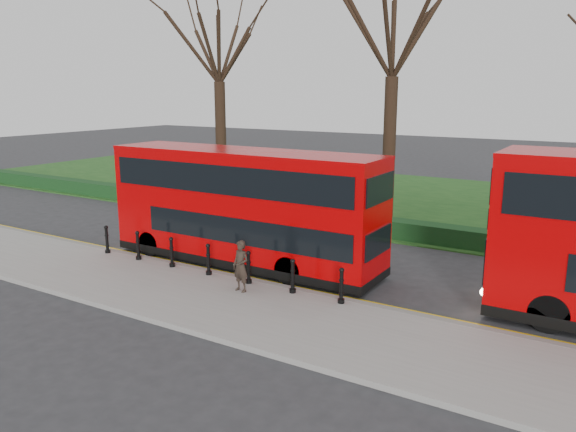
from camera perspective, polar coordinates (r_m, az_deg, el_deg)
The scene contains 12 objects.
ground at distance 20.00m, azimuth -6.27°, elevation -5.13°, with size 120.00×120.00×0.00m, color #28282B.
pavement at distance 17.84m, azimuth -12.21°, elevation -7.33°, with size 60.00×4.00×0.15m, color gray.
kerb at distance 19.24m, azimuth -8.10°, elevation -5.67°, with size 60.00×0.25×0.16m, color slate.
grass_verge at distance 32.78m, azimuth 9.96°, elevation 1.83°, with size 60.00×18.00×0.06m, color #184517.
hedge at distance 25.41m, azimuth 3.11°, elevation -0.28°, with size 60.00×0.90×0.80m, color black.
yellow_line_outer at distance 19.48m, azimuth -7.53°, elevation -5.63°, with size 60.00×0.10×0.01m, color yellow.
yellow_line_inner at distance 19.63m, azimuth -7.16°, elevation -5.48°, with size 60.00×0.10×0.01m, color yellow.
tree_left at distance 31.96m, azimuth -7.09°, elevation 17.17°, with size 7.61×7.61×11.89m.
tree_mid at distance 26.98m, azimuth 10.71°, elevation 18.35°, with size 7.79×7.79×12.18m.
bollard_row at distance 18.62m, azimuth -8.09°, elevation -4.44°, with size 9.84×0.15×1.00m.
bus_lead at distance 19.77m, azimuth -4.59°, elevation 0.84°, with size 10.22×2.35×4.06m.
pedestrian at distance 16.92m, azimuth -4.82°, elevation -5.10°, with size 0.57×0.38×1.57m, color black.
Camera 1 is at (11.75, -15.00, 6.09)m, focal length 35.00 mm.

